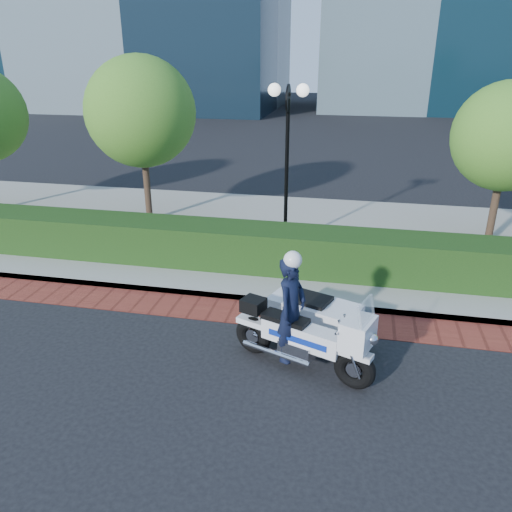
% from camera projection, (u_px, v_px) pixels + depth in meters
% --- Properties ---
extents(ground, '(120.00, 120.00, 0.00)m').
position_uv_depth(ground, '(190.00, 347.00, 9.25)').
color(ground, black).
rests_on(ground, ground).
extents(brick_strip, '(60.00, 1.00, 0.01)m').
position_uv_depth(brick_strip, '(212.00, 309.00, 10.61)').
color(brick_strip, maroon).
rests_on(brick_strip, ground).
extents(sidewalk, '(60.00, 8.00, 0.15)m').
position_uv_depth(sidewalk, '(255.00, 235.00, 14.65)').
color(sidewalk, gray).
rests_on(sidewalk, ground).
extents(hedge_main, '(18.00, 1.20, 1.00)m').
position_uv_depth(hedge_main, '(235.00, 246.00, 12.26)').
color(hedge_main, black).
rests_on(hedge_main, sidewalk).
extents(lamppost, '(1.02, 0.70, 4.21)m').
position_uv_depth(lamppost, '(287.00, 141.00, 12.64)').
color(lamppost, black).
rests_on(lamppost, sidewalk).
extents(tree_b, '(3.20, 3.20, 4.89)m').
position_uv_depth(tree_b, '(141.00, 112.00, 14.47)').
color(tree_b, '#332319').
rests_on(tree_b, sidewalk).
extents(tree_c, '(2.80, 2.80, 4.30)m').
position_uv_depth(tree_c, '(507.00, 137.00, 12.76)').
color(tree_c, '#332319').
rests_on(tree_c, sidewalk).
extents(police_motorcycle, '(2.55, 2.32, 2.14)m').
position_uv_depth(police_motorcycle, '(306.00, 321.00, 8.70)').
color(police_motorcycle, black).
rests_on(police_motorcycle, ground).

